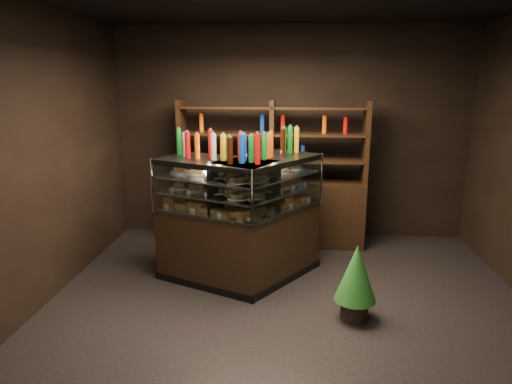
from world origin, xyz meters
TOP-DOWN VIEW (x-y plane):
  - ground at (0.00, 0.00)m, footprint 5.00×5.00m
  - room_shell at (0.00, 0.00)m, footprint 5.02×5.02m
  - display_case at (-0.53, 0.85)m, footprint 1.94×1.44m
  - food_display at (-0.53, 0.85)m, footprint 1.58×1.07m
  - bottles_top at (-0.53, 0.85)m, footprint 1.41×0.93m
  - potted_conifer at (0.65, 0.01)m, footprint 0.40×0.40m
  - back_shelving at (-0.24, 2.05)m, footprint 2.55×0.47m

SIDE VIEW (x-z plane):
  - ground at x=0.00m, z-range 0.00..0.00m
  - display_case at x=-0.53m, z-range -0.24..1.19m
  - potted_conifer at x=0.65m, z-range 0.06..0.92m
  - back_shelving at x=-0.24m, z-range -0.40..1.60m
  - food_display at x=-0.53m, z-range 0.86..1.30m
  - bottles_top at x=-0.53m, z-range 1.41..1.71m
  - room_shell at x=0.00m, z-range 0.44..3.45m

